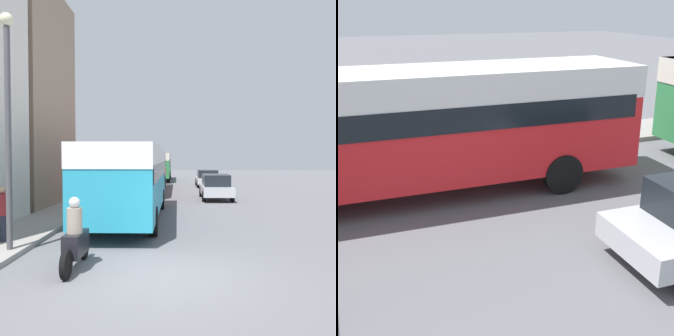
% 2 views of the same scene
% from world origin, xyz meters
% --- Properties ---
extents(ground_plane, '(120.00, 120.00, 0.00)m').
position_xyz_m(ground_plane, '(0.00, 0.00, 0.00)').
color(ground_plane, slate).
extents(building_midblock, '(5.82, 6.86, 11.51)m').
position_xyz_m(building_midblock, '(-9.11, 11.81, 5.75)').
color(building_midblock, gray).
rests_on(building_midblock, ground_plane).
extents(bus_lead, '(2.63, 10.19, 3.10)m').
position_xyz_m(bus_lead, '(-1.77, 7.39, 2.01)').
color(bus_lead, teal).
rests_on(bus_lead, ground_plane).
extents(bus_following, '(2.50, 11.13, 3.04)m').
position_xyz_m(bus_following, '(-2.03, 19.51, 1.98)').
color(bus_following, red).
rests_on(bus_following, ground_plane).
extents(bus_third_in_line, '(2.65, 9.33, 2.94)m').
position_xyz_m(bus_third_in_line, '(-1.85, 31.87, 1.91)').
color(bus_third_in_line, '#2D8447').
rests_on(bus_third_in_line, ground_plane).
extents(motorcycle_behind_lead, '(0.38, 2.24, 1.73)m').
position_xyz_m(motorcycle_behind_lead, '(-2.22, 0.60, 0.68)').
color(motorcycle_behind_lead, black).
rests_on(motorcycle_behind_lead, ground_plane).
extents(car_crossing, '(1.96, 3.89, 1.44)m').
position_xyz_m(car_crossing, '(2.81, 24.17, 0.75)').
color(car_crossing, '#B7B7BC').
rests_on(car_crossing, ground_plane).
extents(car_far_curb, '(1.85, 4.32, 1.53)m').
position_xyz_m(car_far_curb, '(2.59, 14.93, 0.79)').
color(car_far_curb, '#B7B7BC').
rests_on(car_far_curb, ground_plane).
extents(pedestrian_near_curb, '(0.42, 0.42, 1.71)m').
position_xyz_m(pedestrian_near_curb, '(-5.08, 33.10, 1.01)').
color(pedestrian_near_curb, '#232838').
rests_on(pedestrian_near_curb, sidewalk).
extents(pedestrian_walking_away, '(0.38, 0.38, 1.63)m').
position_xyz_m(pedestrian_walking_away, '(-5.00, 2.80, 0.98)').
color(pedestrian_walking_away, '#232838').
rests_on(pedestrian_walking_away, sidewalk).
extents(lamp_post, '(0.36, 0.36, 6.36)m').
position_xyz_m(lamp_post, '(-4.35, 1.81, 3.90)').
color(lamp_post, '#47474C').
rests_on(lamp_post, sidewalk).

